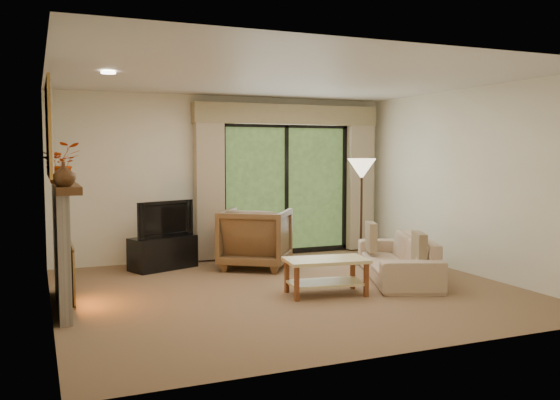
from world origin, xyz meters
name	(u,v)px	position (x,y,z in m)	size (l,w,h in m)	color
floor	(289,290)	(0.00, 0.00, 0.00)	(5.50, 5.50, 0.00)	#876546
ceiling	(290,78)	(0.00, 0.00, 2.60)	(5.50, 5.50, 0.00)	silver
wall_back	(228,178)	(0.00, 2.50, 1.30)	(5.00, 5.00, 0.00)	#F1E9CB
wall_front	(409,201)	(0.00, -2.50, 1.30)	(5.00, 5.00, 0.00)	#F1E9CB
wall_left	(48,191)	(-2.75, 0.00, 1.30)	(5.00, 5.00, 0.00)	#F1E9CB
wall_right	(470,181)	(2.75, 0.00, 1.30)	(5.00, 5.00, 0.00)	#F1E9CB
fireplace	(61,246)	(-2.63, 0.20, 0.69)	(0.24, 1.70, 1.37)	gray
mirror	(49,129)	(-2.71, 0.20, 1.95)	(0.07, 1.45, 1.02)	#B9823D
sliding_door	(286,189)	(1.00, 2.45, 1.10)	(2.26, 0.10, 2.16)	black
curtain_left	(209,185)	(-0.35, 2.34, 1.20)	(0.45, 0.18, 2.35)	tan
curtain_right	(360,181)	(2.35, 2.34, 1.20)	(0.45, 0.18, 2.35)	tan
cornice	(288,115)	(1.00, 2.36, 2.32)	(3.20, 0.24, 0.32)	#95865E
media_console	(163,253)	(-1.17, 1.95, 0.24)	(0.95, 0.43, 0.48)	black
tv	(162,219)	(-1.17, 1.95, 0.74)	(0.92, 0.12, 0.53)	black
armchair	(256,238)	(0.11, 1.51, 0.44)	(0.95, 0.97, 0.89)	brown
sofa	(398,258)	(1.61, 0.04, 0.29)	(1.99, 0.78, 0.58)	tan
pillow_near	(419,249)	(1.54, -0.53, 0.50)	(0.11, 0.41, 0.41)	brown
pillow_far	(371,237)	(1.54, 0.61, 0.50)	(0.11, 0.41, 0.41)	brown
coffee_table	(326,277)	(0.32, -0.38, 0.22)	(0.97, 0.53, 0.44)	beige
floor_lamp	(361,211)	(1.71, 1.18, 0.81)	(0.43, 0.43, 1.61)	beige
vase	(64,174)	(-2.61, -0.44, 1.49)	(0.23, 0.23, 0.24)	#4D2E16
branches	(61,163)	(-2.61, 0.16, 1.59)	(0.40, 0.34, 0.44)	#CB4104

